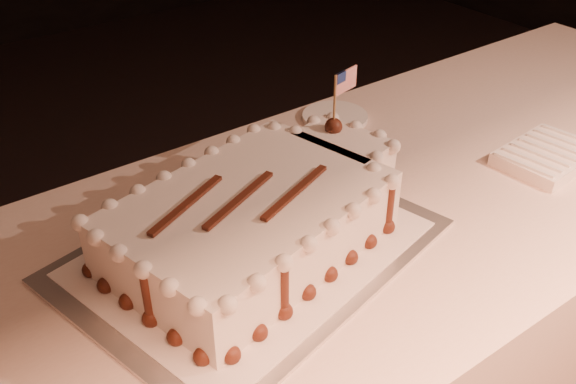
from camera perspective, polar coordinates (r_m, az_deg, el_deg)
banquet_table at (r=1.50m, az=5.80°, el=-12.67°), size 2.40×0.80×0.75m
cake_board at (r=1.12m, az=-3.31°, el=-5.18°), size 0.69×0.58×0.01m
doily at (r=1.12m, az=-3.32°, el=-4.98°), size 0.62×0.52×0.00m
sheet_cake at (r=1.10m, az=-2.26°, el=-1.94°), size 0.59×0.41×0.23m
napkin_stack at (r=1.47m, az=21.99°, el=2.99°), size 0.22×0.17×0.03m
side_plate at (r=1.54m, az=4.20°, el=6.67°), size 0.16×0.16×0.01m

